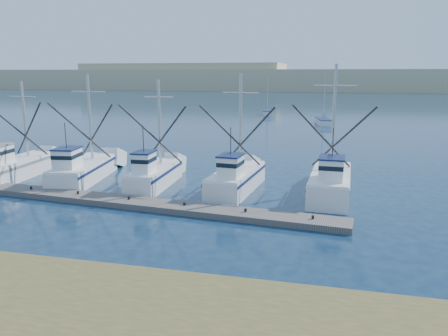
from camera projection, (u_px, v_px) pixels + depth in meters
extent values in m
plane|color=#0D203A|center=(240.00, 261.00, 20.27)|extent=(500.00, 500.00, 0.00)
cube|color=#69635E|center=(129.00, 202.00, 28.75)|extent=(28.51, 4.62, 0.38)
cube|color=tan|center=(323.00, 80.00, 218.67)|extent=(360.00, 60.00, 10.00)
cube|color=white|center=(19.00, 169.00, 36.24)|extent=(2.67, 7.74, 1.50)
cube|color=white|center=(0.00, 155.00, 34.07)|extent=(1.39, 1.93, 1.50)
cylinder|color=#B7B2A8|center=(25.00, 120.00, 36.64)|extent=(0.22, 0.22, 6.35)
cube|color=white|center=(84.00, 172.00, 35.29)|extent=(3.92, 8.68, 1.42)
cube|color=white|center=(67.00, 159.00, 32.94)|extent=(1.85, 2.25, 1.50)
cylinder|color=#B7B2A8|center=(90.00, 118.00, 35.74)|extent=(0.22, 0.22, 7.03)
cube|color=white|center=(155.00, 177.00, 33.36)|extent=(2.38, 7.43, 1.44)
cube|color=white|center=(144.00, 163.00, 31.25)|extent=(1.29, 1.84, 1.50)
cylinder|color=#B7B2A8|center=(159.00, 123.00, 33.69)|extent=(0.22, 0.22, 6.59)
cube|color=white|center=(236.00, 181.00, 32.12)|extent=(3.13, 7.99, 1.47)
cube|color=white|center=(231.00, 167.00, 29.91)|extent=(1.57, 2.02, 1.50)
cylinder|color=#B7B2A8|center=(241.00, 121.00, 32.48)|extent=(0.22, 0.22, 7.03)
cube|color=white|center=(330.00, 185.00, 30.76)|extent=(3.02, 8.29, 1.60)
cube|color=white|center=(331.00, 170.00, 28.44)|extent=(1.62, 2.06, 1.50)
cylinder|color=#B7B2A8|center=(334.00, 118.00, 31.10)|extent=(0.22, 0.22, 7.56)
cube|color=white|center=(323.00, 122.00, 73.80)|extent=(3.05, 7.08, 0.90)
cylinder|color=#B7B2A8|center=(324.00, 97.00, 73.22)|extent=(0.12, 0.12, 7.20)
cube|color=white|center=(267.00, 113.00, 89.54)|extent=(2.35, 5.49, 0.90)
cylinder|color=#B7B2A8|center=(268.00, 93.00, 88.95)|extent=(0.12, 0.12, 7.20)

